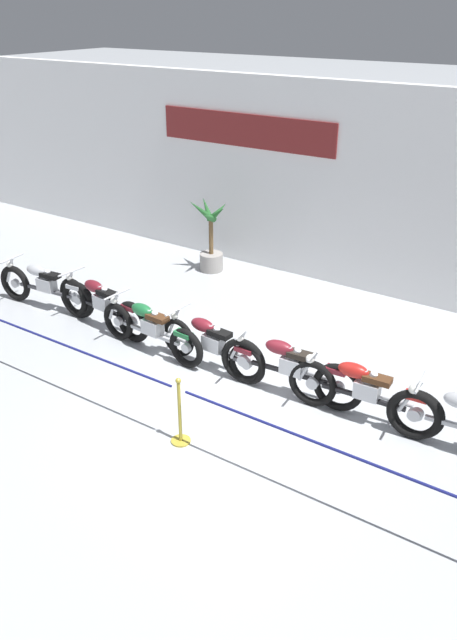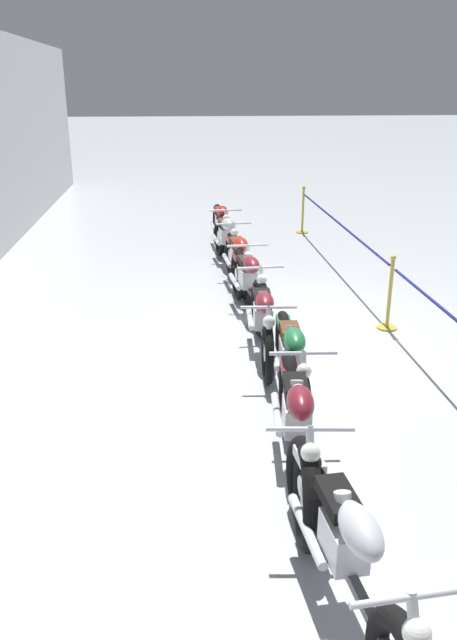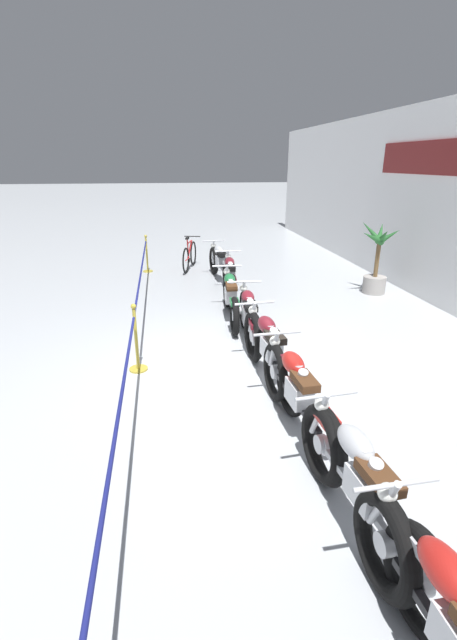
{
  "view_description": "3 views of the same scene",
  "coord_description": "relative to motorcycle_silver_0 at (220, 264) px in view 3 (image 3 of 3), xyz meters",
  "views": [
    {
      "loc": [
        4.5,
        -6.78,
        5.54
      ],
      "look_at": [
        -0.67,
        1.0,
        0.76
      ],
      "focal_mm": 35.0,
      "sensor_mm": 36.0,
      "label": 1
    },
    {
      "loc": [
        -7.82,
        1.63,
        3.2
      ],
      "look_at": [
        -1.27,
        1.05,
        0.7
      ],
      "focal_mm": 35.0,
      "sensor_mm": 36.0,
      "label": 2
    },
    {
      "loc": [
        6.01,
        -0.81,
        2.97
      ],
      "look_at": [
        -0.03,
        0.12,
        0.7
      ],
      "focal_mm": 24.0,
      "sensor_mm": 36.0,
      "label": 3
    }
  ],
  "objects": [
    {
      "name": "ground_plane",
      "position": [
        4.82,
        -0.64,
        -0.47
      ],
      "size": [
        120.0,
        120.0,
        0.0
      ],
      "primitive_type": "plane",
      "color": "#B2B7BC"
    },
    {
      "name": "motorcycle_maroon_1",
      "position": [
        1.53,
        0.02,
        0.01
      ],
      "size": [
        2.45,
        0.62,
        0.97
      ],
      "color": "black",
      "rests_on": "ground"
    },
    {
      "name": "motorcycle_green_2",
      "position": [
        2.88,
        -0.19,
        -0.01
      ],
      "size": [
        2.34,
        0.62,
        0.93
      ],
      "color": "black",
      "rests_on": "ground"
    },
    {
      "name": "motorcycle_silver_6",
      "position": [
        8.27,
        0.03,
        0.01
      ],
      "size": [
        2.28,
        0.62,
        0.97
      ],
      "color": "black",
      "rests_on": "ground"
    },
    {
      "name": "motorcycle_red_5",
      "position": [
        6.76,
        -0.04,
        0.01
      ],
      "size": [
        2.37,
        0.62,
        0.97
      ],
      "color": "black",
      "rests_on": "ground"
    },
    {
      "name": "stanchion_mid_left",
      "position": [
        4.86,
        -1.92,
        -0.11
      ],
      "size": [
        0.28,
        0.28,
        1.05
      ],
      "color": "gold",
      "rests_on": "ground"
    },
    {
      "name": "motorcycle_silver_0",
      "position": [
        0.0,
        0.0,
        0.0
      ],
      "size": [
        2.43,
        0.62,
        0.96
      ],
      "color": "black",
      "rests_on": "ground"
    },
    {
      "name": "potted_palm_left_of_row",
      "position": [
        1.59,
        3.48,
        0.2
      ],
      "size": [
        0.88,
        0.97,
        1.72
      ],
      "color": "gray",
      "rests_on": "ground"
    },
    {
      "name": "stanchion_far_left",
      "position": [
        3.25,
        -1.92,
        0.28
      ],
      "size": [
        12.22,
        0.28,
        1.05
      ],
      "color": "gold",
      "rests_on": "ground"
    },
    {
      "name": "motorcycle_maroon_3",
      "position": [
        4.08,
        -0.06,
        -0.0
      ],
      "size": [
        2.18,
        0.62,
        0.93
      ],
      "color": "black",
      "rests_on": "ground"
    },
    {
      "name": "bicycle",
      "position": [
        -1.51,
        -0.7,
        -0.09
      ],
      "size": [
        1.68,
        0.62,
        0.96
      ],
      "color": "black",
      "rests_on": "ground"
    },
    {
      "name": "motorcycle_maroon_4",
      "position": [
        5.55,
        -0.06,
        0.02
      ],
      "size": [
        2.4,
        0.62,
        0.98
      ],
      "color": "black",
      "rests_on": "ground"
    }
  ]
}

